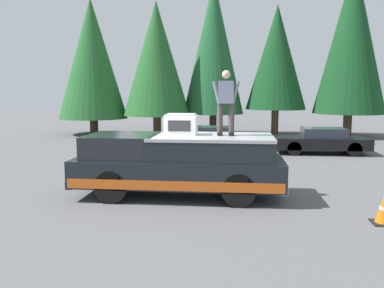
{
  "coord_description": "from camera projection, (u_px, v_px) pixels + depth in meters",
  "views": [
    {
      "loc": [
        -10.71,
        -1.96,
        2.82
      ],
      "look_at": [
        0.26,
        -0.76,
        1.35
      ],
      "focal_mm": 37.62,
      "sensor_mm": 36.0,
      "label": 1
    }
  ],
  "objects": [
    {
      "name": "conifer_left",
      "position": [
        277.0,
        58.0,
        25.27
      ],
      "size": [
        3.78,
        3.78,
        8.14
      ],
      "color": "#4C3826",
      "rests_on": "ground"
    },
    {
      "name": "conifer_center_right",
      "position": [
        156.0,
        59.0,
        24.89
      ],
      "size": [
        4.16,
        4.16,
        8.28
      ],
      "color": "#4C3826",
      "rests_on": "ground"
    },
    {
      "name": "traffic_cone",
      "position": [
        384.0,
        210.0,
        8.55
      ],
      "size": [
        0.47,
        0.47,
        0.62
      ],
      "color": "black",
      "rests_on": "ground"
    },
    {
      "name": "conifer_right",
      "position": [
        92.0,
        59.0,
        25.6
      ],
      "size": [
        4.37,
        4.37,
        8.63
      ],
      "color": "#4C3826",
      "rests_on": "ground"
    },
    {
      "name": "pickup_truck",
      "position": [
        179.0,
        164.0,
        10.74
      ],
      "size": [
        2.01,
        5.54,
        1.65
      ],
      "color": "black",
      "rests_on": "ground"
    },
    {
      "name": "person_on_truck_bed",
      "position": [
        226.0,
        101.0,
        10.45
      ],
      "size": [
        0.29,
        0.72,
        1.69
      ],
      "color": "#423D38",
      "rests_on": "pickup_truck"
    },
    {
      "name": "conifer_center_left",
      "position": [
        214.0,
        47.0,
        25.67
      ],
      "size": [
        3.89,
        3.89,
        9.84
      ],
      "color": "#4C3826",
      "rests_on": "ground"
    },
    {
      "name": "compressor_unit",
      "position": [
        181.0,
        124.0,
        10.73
      ],
      "size": [
        0.65,
        0.84,
        0.56
      ],
      "color": "white",
      "rests_on": "pickup_truck"
    },
    {
      "name": "conifer_far_left",
      "position": [
        352.0,
        38.0,
        24.19
      ],
      "size": [
        4.28,
        4.28,
        10.52
      ],
      "color": "#4C3826",
      "rests_on": "ground"
    },
    {
      "name": "parked_car_black",
      "position": [
        321.0,
        141.0,
        18.07
      ],
      "size": [
        1.64,
        4.1,
        1.16
      ],
      "color": "black",
      "rests_on": "ground"
    },
    {
      "name": "ground_plane",
      "position": [
        164.0,
        193.0,
        11.14
      ],
      "size": [
        90.0,
        90.0,
        0.0
      ],
      "primitive_type": "plane",
      "color": "#565659"
    },
    {
      "name": "parked_car_navy",
      "position": [
        207.0,
        139.0,
        18.76
      ],
      "size": [
        1.64,
        4.1,
        1.16
      ],
      "color": "navy",
      "rests_on": "ground"
    }
  ]
}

